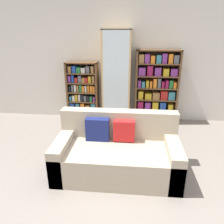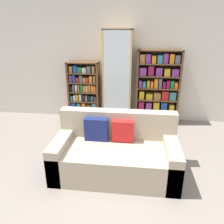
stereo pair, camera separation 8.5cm
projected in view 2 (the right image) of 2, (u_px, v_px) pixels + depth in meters
The scene contains 7 objects.
ground_plane at pixel (108, 192), 2.96m from camera, with size 16.00×16.00×0.00m, color gray.
wall_back at pixel (124, 63), 5.02m from camera, with size 6.71×0.06×2.70m.
couch at pixel (116, 154), 3.31m from camera, with size 1.82×0.92×0.89m.
bookshelf_left at pixel (84, 92), 5.17m from camera, with size 0.73×0.32×1.38m.
display_cabinet at pixel (117, 78), 4.94m from camera, with size 0.64×0.36×2.08m.
bookshelf_right at pixel (157, 89), 4.93m from camera, with size 0.96×0.32×1.67m.
wine_bottle at pixel (148, 139), 4.09m from camera, with size 0.07×0.07×0.36m.
Camera 2 is at (0.33, -2.35, 2.08)m, focal length 35.00 mm.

